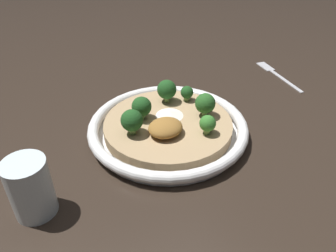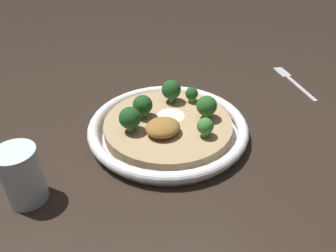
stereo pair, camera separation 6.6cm
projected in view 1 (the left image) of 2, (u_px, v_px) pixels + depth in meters
ground_plane at (168, 134)px, 0.67m from camera, size 6.00×6.00×0.00m
risotto_bowl at (168, 127)px, 0.66m from camera, size 0.32×0.32×0.03m
cheese_sprinkle at (170, 113)px, 0.67m from camera, size 0.06×0.06×0.01m
crispy_onion_garnish at (165, 128)px, 0.61m from camera, size 0.07×0.06×0.03m
broccoli_back at (167, 90)px, 0.70m from camera, size 0.04×0.04×0.05m
broccoli_back_left at (142, 107)px, 0.65m from camera, size 0.04×0.04×0.05m
broccoli_front at (208, 124)px, 0.61m from camera, size 0.03×0.03×0.04m
broccoli_right at (205, 104)px, 0.66m from camera, size 0.04×0.04×0.05m
broccoli_left at (132, 121)px, 0.60m from camera, size 0.04×0.04×0.05m
broccoli_back_right at (187, 93)px, 0.71m from camera, size 0.03×0.03×0.03m
drinking_glass at (30, 188)px, 0.48m from camera, size 0.06×0.06×0.10m
fork_utensil at (275, 73)px, 0.90m from camera, size 0.07×0.19×0.00m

